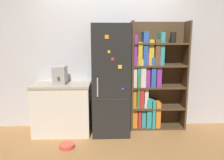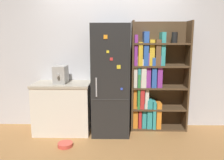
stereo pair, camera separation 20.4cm
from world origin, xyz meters
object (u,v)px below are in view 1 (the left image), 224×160
Objects in this scene: refrigerator at (111,80)px; espresso_machine at (60,75)px; bookshelf at (151,79)px; pet_bowl at (67,146)px.

espresso_machine is (-0.85, 0.01, 0.09)m from refrigerator.
pet_bowl is at bearing -151.90° from bookshelf.
refrigerator is 0.75m from bookshelf.
bookshelf is at bearing 6.24° from espresso_machine.
refrigerator reaches higher than espresso_machine.
espresso_machine is 1.15m from pet_bowl.
refrigerator is at bearing -0.35° from espresso_machine.
refrigerator is 1.25m from pet_bowl.
bookshelf reaches higher than espresso_machine.
pet_bowl is at bearing -73.30° from espresso_machine.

